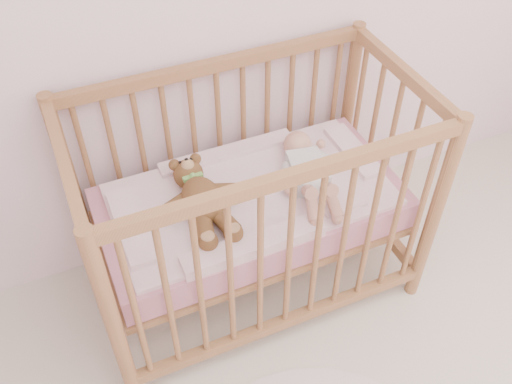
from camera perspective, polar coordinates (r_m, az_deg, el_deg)
crib at (r=2.33m, az=-0.49°, el=-1.31°), size 1.36×0.76×1.00m
mattress at (r=2.34m, az=-0.49°, el=-1.57°), size 1.22×0.62×0.13m
blanket at (r=2.29m, az=-0.50°, el=-0.27°), size 1.10×0.58×0.06m
baby at (r=2.30m, az=5.20°, el=2.42°), size 0.35×0.57×0.13m
teddy_bear at (r=2.17m, az=-5.39°, el=-0.56°), size 0.34×0.48×0.13m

